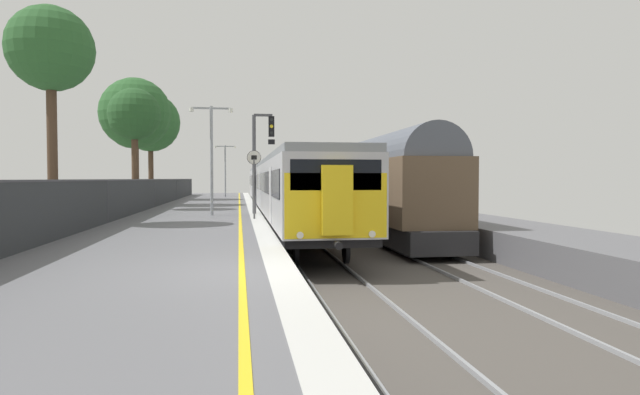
{
  "coord_description": "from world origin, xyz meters",
  "views": [
    {
      "loc": [
        -0.4,
        -10.11,
        1.72
      ],
      "look_at": [
        1.53,
        2.64,
        1.27
      ],
      "focal_mm": 30.2,
      "sensor_mm": 36.0,
      "label": 1
    }
  ],
  "objects_px": {
    "commuter_train_at_platform": "(279,186)",
    "background_tree_right": "(133,117)",
    "signal_gantry": "(260,151)",
    "platform_lamp_mid": "(212,150)",
    "platform_lamp_far": "(225,166)",
    "speed_limit_sign": "(254,176)",
    "background_tree_centre": "(135,116)",
    "freight_train_adjacent_track": "(359,183)",
    "background_tree_back": "(51,52)",
    "background_tree_left": "(152,124)"
  },
  "relations": [
    {
      "from": "signal_gantry",
      "to": "background_tree_centre",
      "type": "height_order",
      "value": "background_tree_centre"
    },
    {
      "from": "signal_gantry",
      "to": "platform_lamp_mid",
      "type": "relative_size",
      "value": 0.96
    },
    {
      "from": "background_tree_left",
      "to": "background_tree_centre",
      "type": "distance_m",
      "value": 9.62
    },
    {
      "from": "platform_lamp_far",
      "to": "background_tree_back",
      "type": "relative_size",
      "value": 0.6
    },
    {
      "from": "background_tree_left",
      "to": "platform_lamp_far",
      "type": "bearing_deg",
      "value": 46.8
    },
    {
      "from": "speed_limit_sign",
      "to": "background_tree_back",
      "type": "bearing_deg",
      "value": -165.98
    },
    {
      "from": "background_tree_left",
      "to": "background_tree_back",
      "type": "xyz_separation_m",
      "value": [
        0.17,
        -24.3,
        0.25
      ]
    },
    {
      "from": "platform_lamp_mid",
      "to": "background_tree_right",
      "type": "distance_m",
      "value": 7.28
    },
    {
      "from": "signal_gantry",
      "to": "speed_limit_sign",
      "type": "relative_size",
      "value": 1.67
    },
    {
      "from": "background_tree_left",
      "to": "background_tree_right",
      "type": "xyz_separation_m",
      "value": [
        1.21,
        -14.51,
        -0.99
      ]
    },
    {
      "from": "background_tree_back",
      "to": "speed_limit_sign",
      "type": "bearing_deg",
      "value": 14.02
    },
    {
      "from": "signal_gantry",
      "to": "freight_train_adjacent_track",
      "type": "bearing_deg",
      "value": 22.73
    },
    {
      "from": "background_tree_centre",
      "to": "background_tree_back",
      "type": "xyz_separation_m",
      "value": [
        -0.24,
        -14.71,
        0.66
      ]
    },
    {
      "from": "commuter_train_at_platform",
      "to": "background_tree_right",
      "type": "xyz_separation_m",
      "value": [
        -8.26,
        -2.88,
        3.88
      ]
    },
    {
      "from": "platform_lamp_far",
      "to": "background_tree_left",
      "type": "xyz_separation_m",
      "value": [
        -5.73,
        -6.1,
        3.21
      ]
    },
    {
      "from": "commuter_train_at_platform",
      "to": "background_tree_back",
      "type": "relative_size",
      "value": 5.07
    },
    {
      "from": "background_tree_centre",
      "to": "speed_limit_sign",
      "type": "bearing_deg",
      "value": -60.65
    },
    {
      "from": "background_tree_centre",
      "to": "background_tree_back",
      "type": "height_order",
      "value": "background_tree_centre"
    },
    {
      "from": "freight_train_adjacent_track",
      "to": "signal_gantry",
      "type": "height_order",
      "value": "signal_gantry"
    },
    {
      "from": "background_tree_left",
      "to": "background_tree_back",
      "type": "height_order",
      "value": "background_tree_left"
    },
    {
      "from": "speed_limit_sign",
      "to": "platform_lamp_mid",
      "type": "distance_m",
      "value": 3.44
    },
    {
      "from": "background_tree_right",
      "to": "background_tree_centre",
      "type": "bearing_deg",
      "value": 99.3
    },
    {
      "from": "freight_train_adjacent_track",
      "to": "speed_limit_sign",
      "type": "relative_size",
      "value": 8.59
    },
    {
      "from": "platform_lamp_far",
      "to": "platform_lamp_mid",
      "type": "bearing_deg",
      "value": -90.0
    },
    {
      "from": "platform_lamp_far",
      "to": "background_tree_right",
      "type": "xyz_separation_m",
      "value": [
        -4.52,
        -20.61,
        2.22
      ]
    },
    {
      "from": "signal_gantry",
      "to": "background_tree_centre",
      "type": "xyz_separation_m",
      "value": [
        -7.6,
        9.4,
        2.67
      ]
    },
    {
      "from": "speed_limit_sign",
      "to": "signal_gantry",
      "type": "bearing_deg",
      "value": 83.77
    },
    {
      "from": "speed_limit_sign",
      "to": "platform_lamp_far",
      "type": "distance_m",
      "value": 28.62
    },
    {
      "from": "signal_gantry",
      "to": "platform_lamp_far",
      "type": "xyz_separation_m",
      "value": [
        -2.28,
        25.1,
        -0.13
      ]
    },
    {
      "from": "platform_lamp_far",
      "to": "background_tree_centre",
      "type": "bearing_deg",
      "value": -108.72
    },
    {
      "from": "speed_limit_sign",
      "to": "background_tree_centre",
      "type": "relative_size",
      "value": 0.36
    },
    {
      "from": "platform_lamp_far",
      "to": "background_tree_back",
      "type": "bearing_deg",
      "value": -100.37
    },
    {
      "from": "speed_limit_sign",
      "to": "background_tree_centre",
      "type": "height_order",
      "value": "background_tree_centre"
    },
    {
      "from": "platform_lamp_mid",
      "to": "commuter_train_at_platform",
      "type": "bearing_deg",
      "value": 65.44
    },
    {
      "from": "platform_lamp_far",
      "to": "background_tree_right",
      "type": "height_order",
      "value": "background_tree_right"
    },
    {
      "from": "platform_lamp_far",
      "to": "background_tree_right",
      "type": "distance_m",
      "value": 21.22
    },
    {
      "from": "signal_gantry",
      "to": "background_tree_back",
      "type": "relative_size",
      "value": 0.6
    },
    {
      "from": "commuter_train_at_platform",
      "to": "platform_lamp_mid",
      "type": "height_order",
      "value": "platform_lamp_mid"
    },
    {
      "from": "commuter_train_at_platform",
      "to": "background_tree_centre",
      "type": "relative_size",
      "value": 5.01
    },
    {
      "from": "speed_limit_sign",
      "to": "background_tree_left",
      "type": "distance_m",
      "value": 24.09
    },
    {
      "from": "background_tree_centre",
      "to": "signal_gantry",
      "type": "bearing_deg",
      "value": -51.04
    },
    {
      "from": "signal_gantry",
      "to": "speed_limit_sign",
      "type": "distance_m",
      "value": 3.67
    },
    {
      "from": "freight_train_adjacent_track",
      "to": "background_tree_back",
      "type": "relative_size",
      "value": 3.11
    },
    {
      "from": "commuter_train_at_platform",
      "to": "background_tree_back",
      "type": "bearing_deg",
      "value": -126.3
    },
    {
      "from": "platform_lamp_mid",
      "to": "platform_lamp_far",
      "type": "height_order",
      "value": "platform_lamp_mid"
    },
    {
      "from": "signal_gantry",
      "to": "platform_lamp_far",
      "type": "height_order",
      "value": "signal_gantry"
    },
    {
      "from": "background_tree_left",
      "to": "platform_lamp_mid",
      "type": "bearing_deg",
      "value": -73.88
    },
    {
      "from": "speed_limit_sign",
      "to": "background_tree_centre",
      "type": "distance_m",
      "value": 15.23
    },
    {
      "from": "freight_train_adjacent_track",
      "to": "background_tree_left",
      "type": "relative_size",
      "value": 2.89
    },
    {
      "from": "platform_lamp_mid",
      "to": "freight_train_adjacent_track",
      "type": "bearing_deg",
      "value": 21.97
    }
  ]
}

